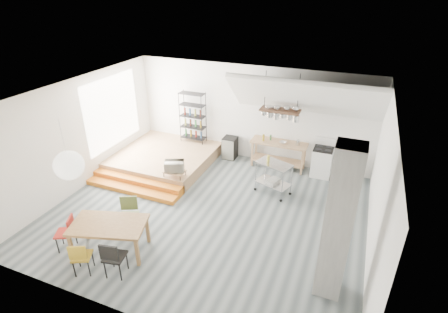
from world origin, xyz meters
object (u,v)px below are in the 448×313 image
at_px(mini_fridge, 230,148).
at_px(stove, 322,161).
at_px(dining_table, 109,227).
at_px(rolling_cart, 274,174).

bearing_deg(mini_fridge, stove, -0.81).
height_order(dining_table, mini_fridge, dining_table).
xyz_separation_m(stove, rolling_cart, (-1.14, -1.59, 0.15)).
relative_size(stove, mini_fridge, 1.53).
bearing_deg(rolling_cart, stove, 74.08).
distance_m(stove, mini_fridge, 3.11).
bearing_deg(rolling_cart, mini_fridge, 160.06).
xyz_separation_m(rolling_cart, mini_fridge, (-1.97, 1.63, -0.24)).
xyz_separation_m(stove, mini_fridge, (-3.11, 0.04, -0.10)).
distance_m(dining_table, rolling_cart, 4.67).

